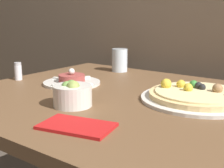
% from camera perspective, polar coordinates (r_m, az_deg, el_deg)
% --- Properties ---
extents(dining_table, '(1.10, 0.90, 0.78)m').
position_cam_1_polar(dining_table, '(1.07, 2.18, -7.94)').
color(dining_table, brown).
rests_on(dining_table, ground_plane).
extents(pizza_plate, '(0.36, 0.36, 0.06)m').
position_cam_1_polar(pizza_plate, '(1.01, 15.46, -2.07)').
color(pizza_plate, silver).
rests_on(pizza_plate, dining_table).
extents(tartare_plate, '(0.22, 0.22, 0.06)m').
position_cam_1_polar(tartare_plate, '(1.21, -7.36, 0.57)').
color(tartare_plate, silver).
rests_on(tartare_plate, dining_table).
extents(small_bowl, '(0.11, 0.11, 0.08)m').
position_cam_1_polar(small_bowl, '(0.92, -7.27, -1.82)').
color(small_bowl, silver).
rests_on(small_bowl, dining_table).
extents(drinking_glass, '(0.07, 0.07, 0.11)m').
position_cam_1_polar(drinking_glass, '(1.45, 1.41, 4.38)').
color(drinking_glass, silver).
rests_on(drinking_glass, dining_table).
extents(napkin, '(0.19, 0.14, 0.01)m').
position_cam_1_polar(napkin, '(0.76, -6.46, -7.64)').
color(napkin, red).
rests_on(napkin, dining_table).
extents(salt_shaker, '(0.03, 0.03, 0.07)m').
position_cam_1_polar(salt_shaker, '(1.33, -16.80, 2.24)').
color(salt_shaker, silver).
rests_on(salt_shaker, dining_table).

